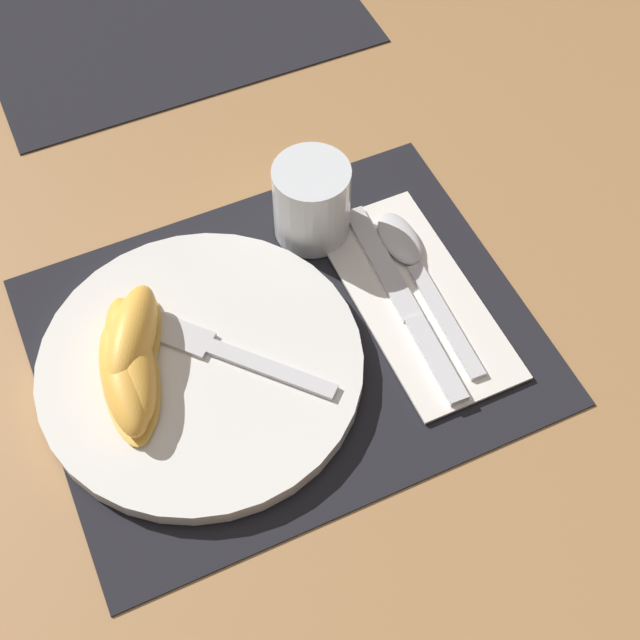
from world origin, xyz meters
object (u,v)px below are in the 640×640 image
object	(u,v)px
citrus_wedge_0	(132,341)
citrus_wedge_2	(123,375)
fork	(218,349)
citrus_wedge_1	(131,361)
knife	(406,304)
juice_glass	(312,205)
plate	(201,366)
spoon	(411,259)

from	to	relation	value
citrus_wedge_0	citrus_wedge_2	distance (m)	0.03
fork	citrus_wedge_1	size ratio (longest dim) A/B	1.11
knife	citrus_wedge_2	xyz separation A→B (m)	(-0.25, 0.02, 0.03)
knife	juice_glass	bearing A→B (deg)	108.14
juice_glass	citrus_wedge_1	world-z (taller)	juice_glass
plate	citrus_wedge_0	xyz separation A→B (m)	(-0.05, 0.03, 0.03)
citrus_wedge_0	citrus_wedge_1	bearing A→B (deg)	-113.73
citrus_wedge_2	plate	bearing A→B (deg)	-4.03
spoon	fork	world-z (taller)	fork
citrus_wedge_1	citrus_wedge_0	bearing A→B (deg)	66.27
plate	citrus_wedge_2	world-z (taller)	citrus_wedge_2
citrus_wedge_1	citrus_wedge_2	xyz separation A→B (m)	(-0.01, -0.01, -0.00)
citrus_wedge_1	citrus_wedge_2	size ratio (longest dim) A/B	1.14
juice_glass	knife	xyz separation A→B (m)	(0.04, -0.12, -0.03)
citrus_wedge_0	spoon	bearing A→B (deg)	-0.77
citrus_wedge_1	fork	bearing A→B (deg)	-8.88
juice_glass	spoon	size ratio (longest dim) A/B	0.41
plate	knife	world-z (taller)	plate
plate	citrus_wedge_0	distance (m)	0.06
plate	citrus_wedge_2	bearing A→B (deg)	175.97
juice_glass	fork	bearing A→B (deg)	-142.90
juice_glass	citrus_wedge_0	xyz separation A→B (m)	(-0.20, -0.07, -0.00)
knife	citrus_wedge_0	xyz separation A→B (m)	(-0.24, 0.05, 0.03)
spoon	citrus_wedge_2	distance (m)	0.28
plate	citrus_wedge_2	distance (m)	0.07
citrus_wedge_1	spoon	bearing A→B (deg)	2.72
juice_glass	fork	world-z (taller)	juice_glass
citrus_wedge_0	citrus_wedge_2	xyz separation A→B (m)	(-0.02, -0.03, -0.00)
plate	juice_glass	world-z (taller)	juice_glass
knife	citrus_wedge_1	distance (m)	0.25
juice_glass	citrus_wedge_1	size ratio (longest dim) A/B	0.59
citrus_wedge_0	plate	bearing A→B (deg)	-33.70
spoon	knife	bearing A→B (deg)	-123.37
juice_glass	citrus_wedge_0	distance (m)	0.21
plate	citrus_wedge_0	bearing A→B (deg)	146.30
spoon	citrus_wedge_0	bearing A→B (deg)	179.23
juice_glass	citrus_wedge_1	distance (m)	0.22
fork	plate	bearing A→B (deg)	-168.98
citrus_wedge_1	juice_glass	bearing A→B (deg)	23.62
plate	citrus_wedge_1	bearing A→B (deg)	164.79
juice_glass	citrus_wedge_2	bearing A→B (deg)	-155.05
knife	fork	distance (m)	0.17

